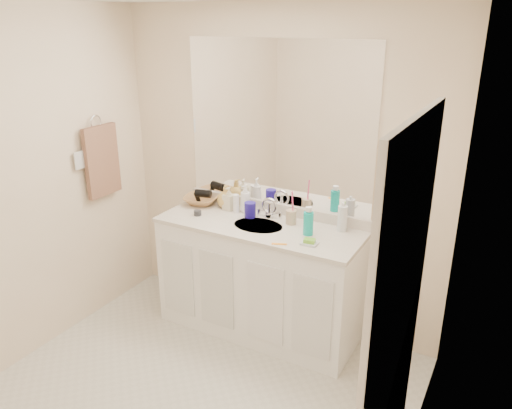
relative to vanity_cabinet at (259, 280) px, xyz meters
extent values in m
cube|color=#F6E0C1|center=(0.00, 0.28, 0.77)|extent=(2.60, 0.02, 2.40)
cube|color=#F6E0C1|center=(-1.30, -1.02, 0.77)|extent=(0.02, 2.60, 2.40)
cube|color=#F6E0C1|center=(1.30, -1.02, 0.77)|extent=(0.02, 2.60, 2.40)
cube|color=white|center=(0.00, 0.00, 0.00)|extent=(1.50, 0.55, 0.85)
cube|color=silver|center=(0.00, 0.00, 0.44)|extent=(1.52, 0.57, 0.03)
cube|color=silver|center=(0.00, 0.26, 0.50)|extent=(1.52, 0.03, 0.08)
cylinder|color=beige|center=(0.00, -0.02, 0.44)|extent=(0.37, 0.37, 0.02)
cylinder|color=silver|center=(0.00, 0.16, 0.51)|extent=(0.02, 0.02, 0.11)
cube|color=white|center=(0.00, 0.27, 1.14)|extent=(1.48, 0.01, 1.20)
cylinder|color=#221698|center=(-0.13, 0.09, 0.51)|extent=(0.10, 0.10, 0.12)
cylinder|color=tan|center=(0.20, 0.12, 0.51)|extent=(0.09, 0.09, 0.10)
cylinder|color=#FF4388|center=(0.21, 0.12, 0.60)|extent=(0.01, 0.04, 0.21)
cylinder|color=#0EAEA5|center=(0.38, 0.00, 0.54)|extent=(0.08, 0.08, 0.16)
cylinder|color=silver|center=(0.56, 0.18, 0.55)|extent=(0.09, 0.09, 0.18)
cube|color=silver|center=(0.45, -0.14, 0.46)|extent=(0.11, 0.09, 0.01)
cube|color=#74C02E|center=(0.45, -0.14, 0.48)|extent=(0.08, 0.06, 0.03)
cube|color=orange|center=(0.28, -0.24, 0.46)|extent=(0.10, 0.06, 0.00)
cylinder|color=#2C2D32|center=(-0.50, -0.07, 0.47)|extent=(0.06, 0.06, 0.04)
cylinder|color=white|center=(-0.27, 0.13, 0.53)|extent=(0.06, 0.06, 0.14)
imported|color=white|center=(-0.22, 0.17, 0.56)|extent=(0.09, 0.09, 0.22)
imported|color=beige|center=(-0.35, 0.16, 0.55)|extent=(0.09, 0.09, 0.18)
imported|color=tan|center=(-0.40, 0.18, 0.55)|extent=(0.18, 0.18, 0.18)
imported|color=#A57342|center=(-0.62, 0.15, 0.49)|extent=(0.33, 0.33, 0.07)
cylinder|color=black|center=(-0.60, 0.15, 0.54)|extent=(0.14, 0.10, 0.06)
torus|color=silver|center=(-1.27, -0.25, 1.12)|extent=(0.01, 0.11, 0.11)
cube|color=brown|center=(-1.25, -0.25, 0.82)|extent=(0.04, 0.32, 0.55)
cube|color=silver|center=(-1.27, -0.45, 0.88)|extent=(0.01, 0.08, 0.13)
cube|color=silver|center=(1.29, -1.32, 0.57)|extent=(0.02, 0.82, 2.00)
camera|label=1|loc=(1.59, -2.94, 1.85)|focal=35.00mm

